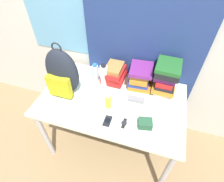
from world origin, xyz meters
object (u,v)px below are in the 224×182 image
backpack (62,74)px  sunscreen_bottle (108,101)px  wristwatch (124,123)px  water_bottle (95,73)px  sunglasses_case (136,100)px  sports_bottle (104,75)px  cell_phone (108,121)px  camera_pouch (145,124)px  book_stack_right (166,77)px  book_stack_center (140,77)px  book_stack_left (114,73)px

backpack → sunscreen_bottle: 0.48m
wristwatch → water_bottle: bearing=133.8°
sunglasses_case → sunscreen_bottle: bearing=-147.4°
sports_bottle → cell_phone: sports_bottle is taller
camera_pouch → sports_bottle: bearing=141.9°
book_stack_right → sports_bottle: size_ratio=1.30×
camera_pouch → book_stack_center: bearing=106.7°
book_stack_center → book_stack_right: (0.24, -0.00, 0.06)m
sunscreen_bottle → sunglasses_case: size_ratio=1.01×
sports_bottle → sunglasses_case: (0.36, -0.13, -0.10)m
book_stack_left → sunscreen_bottle: 0.38m
sports_bottle → wristwatch: size_ratio=2.40×
backpack → book_stack_center: 0.74m
sunscreen_bottle → sunglasses_case: bearing=32.6°
sunglasses_case → camera_pouch: bearing=-63.7°
book_stack_right → cell_phone: book_stack_right is taller
sunglasses_case → sports_bottle: bearing=160.2°
cell_phone → sports_bottle: bearing=112.8°
book_stack_center → sports_bottle: 0.36m
sports_bottle → wristwatch: 0.53m
sunglasses_case → camera_pouch: size_ratio=1.20×
book_stack_right → camera_pouch: size_ratio=2.51×
sunglasses_case → wristwatch: (-0.04, -0.28, -0.01)m
book_stack_left → cell_phone: (0.11, -0.53, -0.08)m
sunscreen_bottle → wristwatch: 0.24m
sports_bottle → sunscreen_bottle: (0.13, -0.28, -0.05)m
book_stack_left → sports_bottle: sports_bottle is taller
cell_phone → camera_pouch: camera_pouch is taller
sports_bottle → camera_pouch: sports_bottle is taller
backpack → cell_phone: (0.50, -0.22, -0.22)m
book_stack_center → book_stack_right: book_stack_right is taller
water_bottle → cell_phone: water_bottle is taller
book_stack_center → sunglasses_case: bearing=-85.2°
book_stack_left → book_stack_center: bearing=-0.6°
cell_phone → wristwatch: cell_phone is taller
sunscreen_bottle → camera_pouch: size_ratio=1.20×
book_stack_right → wristwatch: bearing=-117.5°
sports_bottle → cell_phone: bearing=-67.2°
backpack → sunglasses_case: bearing=7.0°
water_bottle → sports_bottle: 0.11m
book_stack_center → book_stack_left: bearing=179.4°
camera_pouch → sunscreen_bottle: bearing=163.5°
book_stack_left → wristwatch: size_ratio=2.70×
book_stack_center → camera_pouch: size_ratio=2.09×
sunglasses_case → book_stack_center: bearing=94.8°
water_bottle → cell_phone: size_ratio=1.99×
water_bottle → sunscreen_bottle: bearing=-52.5°
book_stack_center → sunscreen_bottle: bearing=-119.5°
book_stack_right → sports_bottle: book_stack_right is taller
backpack → book_stack_right: bearing=18.8°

